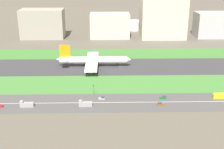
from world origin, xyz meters
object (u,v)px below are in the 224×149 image
at_px(hangar_building, 110,25).
at_px(fuel_tank_west, 110,25).
at_px(car_3, 102,98).
at_px(cargo_warehouse, 218,25).
at_px(bus_0, 222,96).
at_px(car_1, 163,98).
at_px(car_0, 161,104).
at_px(truck_1, 26,104).
at_px(fuel_tank_centre, 134,25).
at_px(truck_0, 85,104).
at_px(office_tower, 162,18).
at_px(traffic_light, 93,89).
at_px(terminal_building, 43,24).
at_px(airliner, 92,60).

distance_m(hangar_building, fuel_tank_west, 45.80).
relative_size(car_3, hangar_building, 0.09).
bearing_deg(cargo_warehouse, bus_0, -108.60).
bearing_deg(cargo_warehouse, car_1, -118.83).
distance_m(car_1, car_0, 10.60).
bearing_deg(truck_1, fuel_tank_centre, -110.63).
xyz_separation_m(truck_0, fuel_tank_centre, (52.63, 237.00, 4.38)).
bearing_deg(truck_1, fuel_tank_west, -103.23).
bearing_deg(office_tower, hangar_building, 180.00).
distance_m(traffic_light, office_tower, 191.47).
xyz_separation_m(car_1, bus_0, (38.91, -0.00, 0.90)).
bearing_deg(terminal_building, bus_0, -50.02).
bearing_deg(car_1, cargo_warehouse, 61.17).
bearing_deg(car_1, truck_0, -168.94).
bearing_deg(car_3, traffic_light, 126.32).
distance_m(truck_0, cargo_warehouse, 244.83).
bearing_deg(fuel_tank_west, airliner, -96.30).
relative_size(car_3, office_tower, 0.08).
distance_m(car_0, truck_0, 47.64).
xyz_separation_m(bus_0, fuel_tank_centre, (-37.43, 227.00, 4.24)).
bearing_deg(truck_1, hangar_building, -105.98).
relative_size(airliner, fuel_tank_centre, 2.70).
xyz_separation_m(fuel_tank_west, fuel_tank_centre, (33.53, 0.00, 0.05)).
relative_size(bus_0, office_tower, 0.22).
distance_m(car_3, car_0, 38.47).
bearing_deg(bus_0, truck_1, -175.49).
distance_m(bus_0, office_tower, 183.51).
distance_m(car_3, office_tower, 196.91).
distance_m(truck_1, terminal_building, 194.36).
bearing_deg(traffic_light, car_0, -22.70).
relative_size(fuel_tank_west, fuel_tank_centre, 0.86).
xyz_separation_m(truck_1, fuel_tank_west, (55.70, 237.00, 4.34)).
xyz_separation_m(car_0, truck_1, (-84.23, -0.00, 0.75)).
bearing_deg(truck_0, car_3, -136.37).
bearing_deg(fuel_tank_centre, car_3, -100.52).
bearing_deg(traffic_light, terminal_building, 111.11).
distance_m(hangar_building, office_tower, 64.36).
distance_m(truck_0, hangar_building, 193.31).
relative_size(airliner, bus_0, 5.60).
bearing_deg(car_3, fuel_tank_centre, 79.48).
distance_m(car_3, truck_1, 48.14).
bearing_deg(truck_0, airliner, -91.14).
bearing_deg(truck_1, airliner, -116.06).
distance_m(airliner, car_1, 84.34).
xyz_separation_m(car_1, truck_0, (-51.16, -10.00, 0.75)).
height_order(bus_0, cargo_warehouse, cargo_warehouse).
xyz_separation_m(terminal_building, hangar_building, (80.96, 0.00, -2.61)).
xyz_separation_m(cargo_warehouse, fuel_tank_centre, (-98.70, 45.00, -8.83)).
xyz_separation_m(car_0, traffic_light, (-43.02, 17.99, 3.37)).
xyz_separation_m(car_3, cargo_warehouse, (140.84, 182.00, 13.97)).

